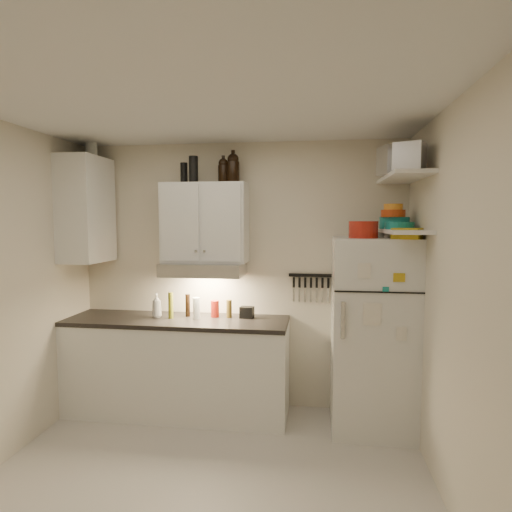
# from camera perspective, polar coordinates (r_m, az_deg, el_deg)

# --- Properties ---
(floor) EXTENTS (3.20, 3.00, 0.02)m
(floor) POSITION_cam_1_polar(r_m,az_deg,el_deg) (3.32, -7.41, -29.35)
(floor) COLOR beige
(floor) RESTS_ON ground
(ceiling) EXTENTS (3.20, 3.00, 0.02)m
(ceiling) POSITION_cam_1_polar(r_m,az_deg,el_deg) (2.85, -8.01, 20.22)
(ceiling) COLOR white
(ceiling) RESTS_ON ground
(back_wall) EXTENTS (3.20, 0.02, 2.60)m
(back_wall) POSITION_cam_1_polar(r_m,az_deg,el_deg) (4.26, -2.19, -2.64)
(back_wall) COLOR beige
(back_wall) RESTS_ON ground
(right_wall) EXTENTS (0.02, 3.00, 2.60)m
(right_wall) POSITION_cam_1_polar(r_m,az_deg,el_deg) (2.83, 25.73, -6.87)
(right_wall) COLOR beige
(right_wall) RESTS_ON ground
(base_cabinet) EXTENTS (2.10, 0.60, 0.88)m
(base_cabinet) POSITION_cam_1_polar(r_m,az_deg,el_deg) (4.29, -10.40, -14.46)
(base_cabinet) COLOR white
(base_cabinet) RESTS_ON floor
(countertop) EXTENTS (2.10, 0.62, 0.04)m
(countertop) POSITION_cam_1_polar(r_m,az_deg,el_deg) (4.17, -10.49, -8.47)
(countertop) COLOR black
(countertop) RESTS_ON base_cabinet
(upper_cabinet) EXTENTS (0.80, 0.33, 0.75)m
(upper_cabinet) POSITION_cam_1_polar(r_m,az_deg,el_deg) (4.11, -6.78, 4.41)
(upper_cabinet) COLOR white
(upper_cabinet) RESTS_ON back_wall
(side_cabinet) EXTENTS (0.33, 0.55, 1.00)m
(side_cabinet) POSITION_cam_1_polar(r_m,az_deg,el_deg) (4.42, -21.70, 5.75)
(side_cabinet) COLOR white
(side_cabinet) RESTS_ON left_wall
(range_hood) EXTENTS (0.76, 0.46, 0.12)m
(range_hood) POSITION_cam_1_polar(r_m,az_deg,el_deg) (4.08, -6.95, -1.72)
(range_hood) COLOR silver
(range_hood) RESTS_ON back_wall
(fridge) EXTENTS (0.70, 0.68, 1.70)m
(fridge) POSITION_cam_1_polar(r_m,az_deg,el_deg) (3.96, 15.25, -9.99)
(fridge) COLOR white
(fridge) RESTS_ON floor
(shelf_hi) EXTENTS (0.30, 0.95, 0.03)m
(shelf_hi) POSITION_cam_1_polar(r_m,az_deg,el_deg) (3.75, 19.04, 9.89)
(shelf_hi) COLOR white
(shelf_hi) RESTS_ON right_wall
(shelf_lo) EXTENTS (0.30, 0.95, 0.03)m
(shelf_lo) POSITION_cam_1_polar(r_m,az_deg,el_deg) (3.74, 18.86, 3.16)
(shelf_lo) COLOR white
(shelf_lo) RESTS_ON right_wall
(knife_strip) EXTENTS (0.42, 0.02, 0.03)m
(knife_strip) POSITION_cam_1_polar(r_m,az_deg,el_deg) (4.16, 7.28, -2.57)
(knife_strip) COLOR black
(knife_strip) RESTS_ON back_wall
(dutch_oven) EXTENTS (0.29, 0.29, 0.14)m
(dutch_oven) POSITION_cam_1_polar(r_m,az_deg,el_deg) (3.74, 14.12, 3.44)
(dutch_oven) COLOR #A61F13
(dutch_oven) RESTS_ON fridge
(book_stack) EXTENTS (0.30, 0.32, 0.09)m
(book_stack) POSITION_cam_1_polar(r_m,az_deg,el_deg) (3.65, 19.64, 2.85)
(book_stack) COLOR gold
(book_stack) RESTS_ON fridge
(spice_jar) EXTENTS (0.06, 0.06, 0.09)m
(spice_jar) POSITION_cam_1_polar(r_m,az_deg,el_deg) (3.79, 17.11, 2.99)
(spice_jar) COLOR silver
(spice_jar) RESTS_ON fridge
(stock_pot) EXTENTS (0.34, 0.34, 0.20)m
(stock_pot) POSITION_cam_1_polar(r_m,az_deg,el_deg) (4.07, 18.52, 11.10)
(stock_pot) COLOR silver
(stock_pot) RESTS_ON shelf_hi
(tin_a) EXTENTS (0.28, 0.26, 0.23)m
(tin_a) POSITION_cam_1_polar(r_m,az_deg,el_deg) (3.70, 18.03, 12.00)
(tin_a) COLOR #AAAAAD
(tin_a) RESTS_ON shelf_hi
(tin_b) EXTENTS (0.27, 0.27, 0.20)m
(tin_b) POSITION_cam_1_polar(r_m,az_deg,el_deg) (3.45, 19.80, 12.30)
(tin_b) COLOR #AAAAAD
(tin_b) RESTS_ON shelf_hi
(bowl_teal) EXTENTS (0.26, 0.26, 0.10)m
(bowl_teal) POSITION_cam_1_polar(r_m,az_deg,el_deg) (3.95, 17.96, 4.21)
(bowl_teal) COLOR teal
(bowl_teal) RESTS_ON shelf_lo
(bowl_orange) EXTENTS (0.21, 0.21, 0.06)m
(bowl_orange) POSITION_cam_1_polar(r_m,az_deg,el_deg) (3.89, 17.81, 5.42)
(bowl_orange) COLOR #C33E12
(bowl_orange) RESTS_ON bowl_teal
(bowl_yellow) EXTENTS (0.16, 0.16, 0.05)m
(bowl_yellow) POSITION_cam_1_polar(r_m,az_deg,el_deg) (3.89, 17.83, 6.25)
(bowl_yellow) COLOR orange
(bowl_yellow) RESTS_ON bowl_orange
(plates) EXTENTS (0.30, 0.30, 0.06)m
(plates) POSITION_cam_1_polar(r_m,az_deg,el_deg) (3.78, 18.57, 3.86)
(plates) COLOR teal
(plates) RESTS_ON shelf_lo
(growler_a) EXTENTS (0.12, 0.12, 0.24)m
(growler_a) POSITION_cam_1_polar(r_m,az_deg,el_deg) (4.14, -4.38, 11.30)
(growler_a) COLOR black
(growler_a) RESTS_ON upper_cabinet
(growler_b) EXTENTS (0.12, 0.12, 0.28)m
(growler_b) POSITION_cam_1_polar(r_m,az_deg,el_deg) (4.12, -3.07, 11.64)
(growler_b) COLOR black
(growler_b) RESTS_ON upper_cabinet
(thermos_a) EXTENTS (0.10, 0.10, 0.24)m
(thermos_a) POSITION_cam_1_polar(r_m,az_deg,el_deg) (4.10, -8.33, 11.35)
(thermos_a) COLOR black
(thermos_a) RESTS_ON upper_cabinet
(thermos_b) EXTENTS (0.09, 0.09, 0.19)m
(thermos_b) POSITION_cam_1_polar(r_m,az_deg,el_deg) (4.19, -9.58, 10.85)
(thermos_b) COLOR black
(thermos_b) RESTS_ON upper_cabinet
(side_jar) EXTENTS (0.12, 0.12, 0.15)m
(side_jar) POSITION_cam_1_polar(r_m,az_deg,el_deg) (4.57, -21.09, 12.98)
(side_jar) COLOR silver
(side_jar) RESTS_ON side_cabinet
(soap_bottle) EXTENTS (0.12, 0.12, 0.26)m
(soap_bottle) POSITION_cam_1_polar(r_m,az_deg,el_deg) (4.22, -13.11, -6.27)
(soap_bottle) COLOR white
(soap_bottle) RESTS_ON countertop
(pepper_mill) EXTENTS (0.06, 0.06, 0.17)m
(pepper_mill) POSITION_cam_1_polar(r_m,az_deg,el_deg) (4.13, -3.61, -7.03)
(pepper_mill) COLOR brown
(pepper_mill) RESTS_ON countertop
(oil_bottle) EXTENTS (0.05, 0.05, 0.25)m
(oil_bottle) POSITION_cam_1_polar(r_m,az_deg,el_deg) (4.16, -11.30, -6.48)
(oil_bottle) COLOR olive
(oil_bottle) RESTS_ON countertop
(vinegar_bottle) EXTENTS (0.05, 0.05, 0.22)m
(vinegar_bottle) POSITION_cam_1_polar(r_m,az_deg,el_deg) (4.21, -9.09, -6.50)
(vinegar_bottle) COLOR black
(vinegar_bottle) RESTS_ON countertop
(clear_bottle) EXTENTS (0.08, 0.08, 0.20)m
(clear_bottle) POSITION_cam_1_polar(r_m,az_deg,el_deg) (4.11, -7.94, -6.89)
(clear_bottle) COLOR silver
(clear_bottle) RESTS_ON countertop
(red_jar) EXTENTS (0.10, 0.10, 0.16)m
(red_jar) POSITION_cam_1_polar(r_m,az_deg,el_deg) (4.16, -5.49, -7.02)
(red_jar) COLOR #A61F13
(red_jar) RESTS_ON countertop
(caddy) EXTENTS (0.14, 0.10, 0.11)m
(caddy) POSITION_cam_1_polar(r_m,az_deg,el_deg) (4.11, -1.22, -7.52)
(caddy) COLOR black
(caddy) RESTS_ON countertop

